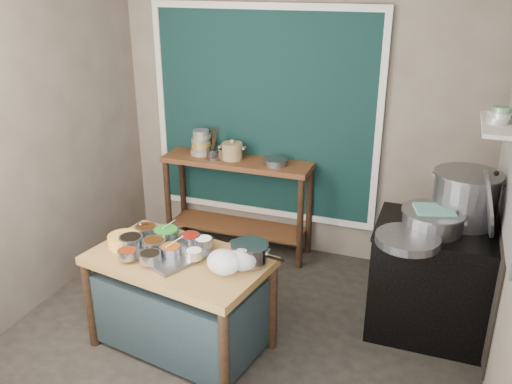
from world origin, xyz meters
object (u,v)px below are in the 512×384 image
(prep_table, at_px, (181,303))
(stove_block, at_px, (434,282))
(back_counter, at_px, (238,205))
(utensil_cup, at_px, (215,154))
(condiment_tray, at_px, (163,250))
(stock_pot, at_px, (465,198))
(ceramic_crock, at_px, (232,152))
(yellow_basin, at_px, (124,241))
(steamer, at_px, (433,220))
(saucepan, at_px, (250,254))

(prep_table, xyz_separation_m, stove_block, (1.71, 0.85, 0.05))
(back_counter, xyz_separation_m, utensil_cup, (-0.21, -0.06, 0.53))
(condiment_tray, height_order, stock_pot, stock_pot)
(condiment_tray, bearing_deg, stove_block, 23.56)
(stove_block, bearing_deg, ceramic_crock, 159.61)
(yellow_basin, bearing_deg, steamer, 20.37)
(saucepan, xyz_separation_m, utensil_cup, (-0.90, 1.42, 0.18))
(ceramic_crock, bearing_deg, stock_pot, -15.15)
(prep_table, distance_m, utensil_cup, 1.69)
(saucepan, relative_size, ceramic_crock, 1.28)
(prep_table, relative_size, ceramic_crock, 6.02)
(ceramic_crock, bearing_deg, steamer, -22.61)
(ceramic_crock, distance_m, steamer, 2.03)
(saucepan, xyz_separation_m, stock_pot, (1.34, 0.91, 0.25))
(prep_table, xyz_separation_m, steamer, (1.64, 0.79, 0.58))
(yellow_basin, height_order, steamer, steamer)
(yellow_basin, relative_size, utensil_cup, 1.38)
(stove_block, distance_m, utensil_cup, 2.28)
(ceramic_crock, relative_size, steamer, 0.45)
(saucepan, bearing_deg, ceramic_crock, 125.70)
(stove_block, height_order, stock_pot, stock_pot)
(yellow_basin, distance_m, ceramic_crock, 1.59)
(condiment_tray, height_order, yellow_basin, yellow_basin)
(utensil_cup, bearing_deg, back_counter, 15.50)
(yellow_basin, xyz_separation_m, saucepan, (0.94, 0.09, 0.03))
(yellow_basin, bearing_deg, stove_block, 21.16)
(stove_block, height_order, ceramic_crock, ceramic_crock)
(stock_pot, distance_m, steamer, 0.32)
(stock_pot, bearing_deg, saucepan, -145.96)
(prep_table, relative_size, stove_block, 1.39)
(back_counter, bearing_deg, stock_pot, -15.66)
(back_counter, distance_m, ceramic_crock, 0.55)
(stove_block, xyz_separation_m, saucepan, (-1.21, -0.75, 0.40))
(yellow_basin, xyz_separation_m, ceramic_crock, (0.21, 1.56, 0.23))
(back_counter, relative_size, saucepan, 5.46)
(yellow_basin, relative_size, steamer, 0.50)
(back_counter, xyz_separation_m, yellow_basin, (-0.26, -1.56, 0.32))
(stove_block, bearing_deg, utensil_cup, 162.27)
(stove_block, distance_m, yellow_basin, 2.34)
(ceramic_crock, distance_m, stock_pot, 2.15)
(condiment_tray, xyz_separation_m, yellow_basin, (-0.31, -0.03, 0.03))
(yellow_basin, distance_m, utensil_cup, 1.52)
(yellow_basin, bearing_deg, saucepan, 5.19)
(utensil_cup, xyz_separation_m, steamer, (2.04, -0.73, -0.05))
(stove_block, xyz_separation_m, yellow_basin, (-2.16, -0.83, 0.37))
(stock_pot, bearing_deg, stove_block, -130.05)
(prep_table, height_order, saucepan, saucepan)
(back_counter, bearing_deg, saucepan, -64.99)
(prep_table, height_order, ceramic_crock, ceramic_crock)
(back_counter, distance_m, utensil_cup, 0.57)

